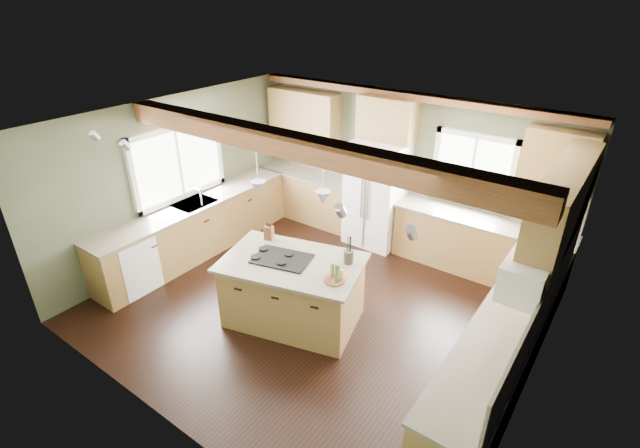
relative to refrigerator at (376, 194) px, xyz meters
The scene contains 37 objects.
floor 2.32m from the refrigerator, 81.95° to the right, with size 5.60×5.60×0.00m, color black.
ceiling 2.73m from the refrigerator, 81.95° to the right, with size 5.60×5.60×0.00m, color silver.
wall_back 0.63m from the refrigerator, 51.71° to the left, with size 5.60×5.60×0.00m, color #404531.
wall_left 3.30m from the refrigerator, 139.70° to the right, with size 5.00×5.00×0.00m, color #404531.
wall_right 3.78m from the refrigerator, 34.37° to the right, with size 5.00×5.00×0.00m, color #404531.
ceiling_beam 3.00m from the refrigerator, 83.26° to the right, with size 5.55×0.26×0.26m, color #4E2616.
soffit_trim 1.69m from the refrigerator, 43.03° to the left, with size 5.55×0.20×0.10m, color #4E2616.
backsplash_back 0.57m from the refrigerator, 50.58° to the left, with size 5.58×0.03×0.58m, color brown.
backsplash_right 3.73m from the refrigerator, 33.86° to the right, with size 0.03×3.70×0.58m, color brown.
base_cab_back_left 1.56m from the refrigerator, behind, with size 2.02×0.60×0.88m, color brown.
counter_back_left 1.49m from the refrigerator, behind, with size 2.06×0.64×0.04m, color #484235.
base_cab_back_right 1.85m from the refrigerator, ahead, with size 2.62×0.60×0.88m, color brown.
counter_back_right 1.79m from the refrigerator, ahead, with size 2.66×0.64×0.04m, color #484235.
base_cab_left 3.06m from the refrigerator, 136.74° to the right, with size 0.60×3.70×0.88m, color brown.
counter_left 3.02m from the refrigerator, 136.74° to the right, with size 0.64×3.74×0.04m, color #484235.
base_cab_right 3.51m from the refrigerator, 36.47° to the right, with size 0.60×3.70×0.88m, color brown.
counter_right 3.48m from the refrigerator, 36.47° to the right, with size 0.64×3.74×0.04m, color #484235.
upper_cab_back_left 2.00m from the refrigerator, behind, with size 1.40×0.35×0.90m, color brown.
upper_cab_over_fridge 1.27m from the refrigerator, 90.00° to the left, with size 0.96×0.35×0.70m, color brown.
upper_cab_right 3.34m from the refrigerator, 22.64° to the right, with size 0.35×2.20×0.90m, color brown.
upper_cab_back_corner 2.81m from the refrigerator, ahead, with size 0.90×0.35×0.90m, color brown.
window_left 3.30m from the refrigerator, 140.15° to the right, with size 0.04×1.60×1.05m, color white.
window_back 1.63m from the refrigerator, 13.94° to the left, with size 1.10×0.04×1.00m, color white.
sink 3.02m from the refrigerator, 136.74° to the right, with size 0.50×0.65×0.03m, color #262628.
faucet 2.90m from the refrigerator, 134.30° to the right, with size 0.02×0.02×0.28m, color #B2B2B7.
dishwasher 4.05m from the refrigerator, 123.02° to the right, with size 0.60×0.60×0.84m, color white.
oven 4.40m from the refrigerator, 50.38° to the right, with size 0.60×0.72×0.84m, color white.
microwave 3.66m from the refrigerator, 37.00° to the right, with size 0.40×0.70×0.38m, color white.
pendant_left 2.83m from the refrigerator, 94.15° to the right, with size 0.18×0.18×0.16m, color #B2B2B7.
pendant_right 2.70m from the refrigerator, 75.74° to the right, with size 0.18×0.18×0.16m, color #B2B2B7.
refrigerator is the anchor object (origin of this frame).
island 2.59m from the refrigerator, 85.21° to the right, with size 1.68×1.02×0.88m, color brown.
island_top 2.55m from the refrigerator, 85.21° to the right, with size 1.79×1.14×0.04m, color #484235.
cooktop 2.58m from the refrigerator, 88.27° to the right, with size 0.73×0.48×0.02m, color black.
knife_block 2.31m from the refrigerator, 100.44° to the right, with size 0.12×0.09×0.20m, color brown.
utensil_crock 2.29m from the refrigerator, 69.22° to the right, with size 0.13×0.13×0.17m, color #423B35.
bottle_tray 2.74m from the refrigerator, 70.82° to the right, with size 0.26×0.26×0.24m, color #5B2E1B, non-canonical shape.
Camera 1 is at (3.15, -4.30, 4.07)m, focal length 26.00 mm.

